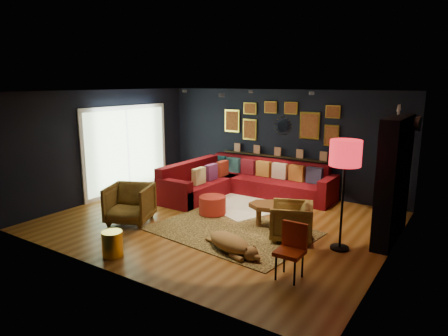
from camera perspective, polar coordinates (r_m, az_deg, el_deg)
The scene contains 20 objects.
floor at distance 8.23m, azimuth -0.71°, elevation -7.53°, with size 6.50×6.50×0.00m, color #945B26.
room_walls at distance 7.83m, azimuth -0.74°, elevation 3.51°, with size 6.50×6.50×6.50m.
sectional at distance 9.91m, azimuth 2.18°, elevation -2.15°, with size 3.41×2.69×0.86m.
ledge at distance 10.25m, azimuth 7.68°, elevation 1.65°, with size 3.20×0.12×0.04m, color black.
gallery_wall at distance 10.16m, azimuth 7.84°, elevation 6.61°, with size 3.15×0.04×1.02m.
sunburst_mirror at distance 10.13m, azimuth 8.42°, elevation 5.96°, with size 0.47×0.16×0.47m.
fireplace at distance 7.63m, azimuth 23.00°, elevation -2.09°, with size 0.31×1.60×2.20m.
deer_head at distance 7.94m, azimuth 24.61°, elevation 5.86°, with size 0.50×0.28×0.45m.
sliding_door at distance 10.44m, azimuth -13.64°, elevation 2.61°, with size 0.06×2.80×2.20m.
ceiling_spots at distance 8.42m, azimuth 2.34°, elevation 10.71°, with size 3.30×2.50×0.06m.
shag_rug at distance 9.44m, azimuth 1.97°, elevation -4.82°, with size 2.31×1.68×0.03m, color white.
leopard_rug at distance 7.66m, azimuth 1.10°, elevation -8.98°, with size 2.92×2.08×0.02m, color tan.
coffee_table at distance 7.86m, azimuth 6.54°, elevation -5.71°, with size 0.97×0.81×0.42m.
pouf at distance 8.52m, azimuth -1.67°, elevation -5.29°, with size 0.57×0.57×0.37m, color #A6261B.
armchair_left at distance 8.23m, azimuth -13.33°, elevation -4.74°, with size 0.83×0.78×0.85m, color gold.
armchair_right at distance 7.29m, azimuth 9.58°, elevation -7.25°, with size 0.72×0.68×0.74m, color gold.
gold_stool at distance 6.82m, azimuth -15.64°, elevation -10.39°, with size 0.33×0.33×0.42m, color gold.
orange_chair at distance 5.90m, azimuth 9.66°, elevation -10.94°, with size 0.38×0.38×0.81m.
floor_lamp at distance 6.73m, azimuth 16.94°, elevation 1.47°, with size 0.51×0.51×1.87m.
dog at distance 6.73m, azimuth 0.82°, elevation -10.17°, with size 1.27×0.62×0.40m, color #A77A43, non-canonical shape.
Camera 1 is at (4.33, -6.42, 2.77)m, focal length 32.00 mm.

